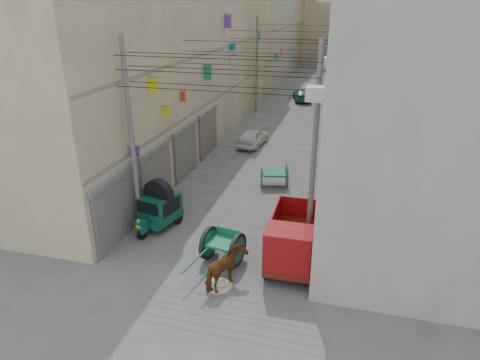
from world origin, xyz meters
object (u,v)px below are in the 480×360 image
(tonga_cart, at_px, (223,246))
(horse, at_px, (226,269))
(distant_car_grey, at_px, (332,91))
(second_cart, at_px, (274,174))
(distant_car_white, at_px, (253,137))
(auto_rickshaw, at_px, (159,206))
(feed_sack, at_px, (219,282))
(distant_car_green, at_px, (302,95))
(mini_truck, at_px, (291,245))

(tonga_cart, xyz_separation_m, horse, (0.57, -1.49, 0.05))
(distant_car_grey, bearing_deg, horse, -92.98)
(second_cart, bearing_deg, tonga_cart, -107.88)
(distant_car_white, bearing_deg, auto_rickshaw, 89.37)
(feed_sack, bearing_deg, distant_car_green, 92.17)
(distant_car_grey, distance_m, distant_car_green, 3.53)
(feed_sack, height_order, distant_car_grey, distant_car_grey)
(auto_rickshaw, relative_size, distant_car_grey, 0.66)
(auto_rickshaw, xyz_separation_m, horse, (3.99, -3.36, -0.27))
(distant_car_green, bearing_deg, distant_car_grey, -154.83)
(tonga_cart, bearing_deg, auto_rickshaw, 161.73)
(auto_rickshaw, xyz_separation_m, feed_sack, (3.73, -3.37, -0.85))
(feed_sack, xyz_separation_m, distant_car_white, (-2.52, 15.46, 0.44))
(second_cart, xyz_separation_m, distant_car_grey, (1.43, 23.73, -0.04))
(mini_truck, relative_size, distant_car_grey, 0.98)
(second_cart, distance_m, distant_car_white, 6.96)
(auto_rickshaw, distance_m, mini_truck, 6.17)
(feed_sack, xyz_separation_m, distant_car_grey, (1.62, 32.77, 0.48))
(second_cart, height_order, feed_sack, second_cart)
(horse, distance_m, distant_car_grey, 32.80)
(horse, xyz_separation_m, distant_car_green, (-1.42, 30.59, -0.14))
(tonga_cart, distance_m, horse, 1.59)
(distant_car_white, xyz_separation_m, distant_car_green, (1.37, 15.14, -0.00))
(tonga_cart, height_order, distant_car_green, tonga_cart)
(horse, height_order, distant_car_white, horse)
(feed_sack, relative_size, horse, 0.33)
(feed_sack, bearing_deg, tonga_cart, 101.67)
(mini_truck, xyz_separation_m, feed_sack, (-2.22, -1.71, -0.85))
(horse, distance_m, distant_car_green, 30.62)
(tonga_cart, xyz_separation_m, mini_truck, (2.53, 0.22, 0.32))
(distant_car_grey, bearing_deg, mini_truck, -89.49)
(auto_rickshaw, height_order, second_cart, auto_rickshaw)
(distant_car_green, bearing_deg, tonga_cart, 78.73)
(mini_truck, bearing_deg, tonga_cart, -176.11)
(auto_rickshaw, relative_size, distant_car_white, 0.72)
(feed_sack, bearing_deg, horse, 0.61)
(mini_truck, xyz_separation_m, second_cart, (-2.03, 7.33, -0.33))
(tonga_cart, relative_size, second_cart, 1.81)
(distant_car_white, relative_size, distant_car_green, 0.86)
(tonga_cart, distance_m, distant_car_white, 14.14)
(tonga_cart, relative_size, distant_car_white, 0.88)
(tonga_cart, height_order, second_cart, tonga_cart)
(tonga_cart, relative_size, distant_car_green, 0.75)
(second_cart, xyz_separation_m, distant_car_green, (-1.35, 21.55, -0.08))
(mini_truck, height_order, distant_car_white, mini_truck)
(auto_rickshaw, relative_size, horse, 1.44)
(feed_sack, height_order, distant_car_white, distant_car_white)
(second_cart, bearing_deg, distant_car_grey, 72.42)
(feed_sack, bearing_deg, distant_car_white, 99.28)
(mini_truck, distance_m, distant_car_green, 29.08)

